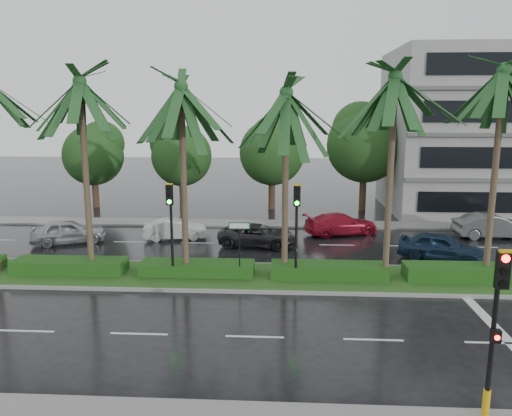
# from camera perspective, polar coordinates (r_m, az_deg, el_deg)

# --- Properties ---
(ground) EXTENTS (120.00, 120.00, 0.00)m
(ground) POSITION_cam_1_polar(r_m,az_deg,el_deg) (22.14, 0.62, -8.91)
(ground) COLOR black
(ground) RESTS_ON ground
(far_sidewalk) EXTENTS (40.00, 2.00, 0.12)m
(far_sidewalk) POSITION_cam_1_polar(r_m,az_deg,el_deg) (33.64, 1.56, -1.80)
(far_sidewalk) COLOR slate
(far_sidewalk) RESTS_ON ground
(median) EXTENTS (36.00, 4.00, 0.15)m
(median) POSITION_cam_1_polar(r_m,az_deg,el_deg) (23.05, 0.74, -7.88)
(median) COLOR gray
(median) RESTS_ON ground
(hedge) EXTENTS (35.20, 1.40, 0.60)m
(hedge) POSITION_cam_1_polar(r_m,az_deg,el_deg) (22.93, 0.74, -7.00)
(hedge) COLOR #204614
(hedge) RESTS_ON median
(lane_markings) EXTENTS (34.00, 13.06, 0.01)m
(lane_markings) POSITION_cam_1_polar(r_m,az_deg,el_deg) (21.81, 8.67, -9.34)
(lane_markings) COLOR silver
(lane_markings) RESTS_ON ground
(palm_row) EXTENTS (26.30, 4.20, 9.88)m
(palm_row) POSITION_cam_1_polar(r_m,az_deg,el_deg) (21.91, -2.55, 12.62)
(palm_row) COLOR #473D29
(palm_row) RESTS_ON median
(signal_near) EXTENTS (0.34, 0.45, 4.36)m
(signal_near) POSITION_cam_1_polar(r_m,az_deg,el_deg) (13.46, 25.67, -12.22)
(signal_near) COLOR black
(signal_near) RESTS_ON near_sidewalk
(signal_median_left) EXTENTS (0.34, 0.42, 4.36)m
(signal_median_left) POSITION_cam_1_polar(r_m,az_deg,el_deg) (22.13, -9.73, -1.00)
(signal_median_left) COLOR black
(signal_median_left) RESTS_ON median
(signal_median_right) EXTENTS (0.34, 0.42, 4.36)m
(signal_median_right) POSITION_cam_1_polar(r_m,az_deg,el_deg) (21.58, 4.66, -1.19)
(signal_median_right) COLOR black
(signal_median_right) RESTS_ON median
(street_sign) EXTENTS (0.95, 0.09, 2.60)m
(street_sign) POSITION_cam_1_polar(r_m,az_deg,el_deg) (22.03, -1.91, -3.23)
(street_sign) COLOR black
(street_sign) RESTS_ON median
(bg_trees) EXTENTS (32.88, 5.72, 8.26)m
(bg_trees) POSITION_cam_1_polar(r_m,az_deg,el_deg) (38.47, 4.05, 6.89)
(bg_trees) COLOR #3B291B
(bg_trees) RESTS_ON ground
(building) EXTENTS (16.00, 10.00, 12.00)m
(building) POSITION_cam_1_polar(r_m,az_deg,el_deg) (42.00, 25.98, 7.85)
(building) COLOR gray
(building) RESTS_ON ground
(car_silver) EXTENTS (3.13, 4.45, 1.41)m
(car_silver) POSITION_cam_1_polar(r_m,az_deg,el_deg) (30.80, -20.69, -2.52)
(car_silver) COLOR #A6A7AD
(car_silver) RESTS_ON ground
(car_white) EXTENTS (2.00, 3.87, 1.21)m
(car_white) POSITION_cam_1_polar(r_m,az_deg,el_deg) (30.12, -9.20, -2.42)
(car_white) COLOR #B9B9B9
(car_white) RESTS_ON ground
(car_darkgrey) EXTENTS (2.57, 4.66, 1.24)m
(car_darkgrey) POSITION_cam_1_polar(r_m,az_deg,el_deg) (28.25, 0.22, -3.15)
(car_darkgrey) COLOR #232325
(car_darkgrey) RESTS_ON ground
(car_red) EXTENTS (3.20, 4.94, 1.33)m
(car_red) POSITION_cam_1_polar(r_m,az_deg,el_deg) (31.32, 9.69, -1.80)
(car_red) COLOR maroon
(car_red) RESTS_ON ground
(car_blue) EXTENTS (3.23, 4.51, 1.43)m
(car_blue) POSITION_cam_1_polar(r_m,az_deg,el_deg) (27.27, 20.37, -4.18)
(car_blue) COLOR #162A44
(car_blue) RESTS_ON ground
(car_grey) EXTENTS (1.78, 4.51, 1.46)m
(car_grey) POSITION_cam_1_polar(r_m,az_deg,el_deg) (33.25, 25.37, -1.86)
(car_grey) COLOR #4F5354
(car_grey) RESTS_ON ground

